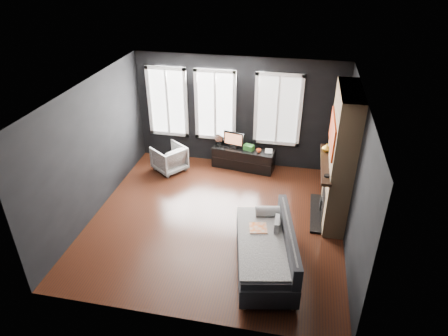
% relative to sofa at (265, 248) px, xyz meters
% --- Properties ---
extents(floor, '(5.00, 5.00, 0.00)m').
position_rel_sofa_xyz_m(floor, '(-1.10, 1.17, -0.43)').
color(floor, black).
rests_on(floor, ground).
extents(ceiling, '(5.00, 5.00, 0.00)m').
position_rel_sofa_xyz_m(ceiling, '(-1.10, 1.17, 2.27)').
color(ceiling, white).
rests_on(ceiling, ground).
extents(wall_back, '(5.00, 0.02, 2.70)m').
position_rel_sofa_xyz_m(wall_back, '(-1.10, 3.67, 0.92)').
color(wall_back, black).
rests_on(wall_back, ground).
extents(wall_left, '(0.02, 5.00, 2.70)m').
position_rel_sofa_xyz_m(wall_left, '(-3.60, 1.17, 0.92)').
color(wall_left, black).
rests_on(wall_left, ground).
extents(wall_right, '(0.02, 5.00, 2.70)m').
position_rel_sofa_xyz_m(wall_right, '(1.40, 1.17, 0.92)').
color(wall_right, black).
rests_on(wall_right, ground).
extents(windows, '(4.00, 0.16, 1.76)m').
position_rel_sofa_xyz_m(windows, '(-1.55, 3.63, 1.95)').
color(windows, white).
rests_on(windows, wall_back).
extents(fireplace, '(0.70, 1.62, 2.70)m').
position_rel_sofa_xyz_m(fireplace, '(1.20, 1.77, 0.92)').
color(fireplace, '#93724C').
rests_on(fireplace, floor).
extents(sofa, '(1.37, 2.17, 0.87)m').
position_rel_sofa_xyz_m(sofa, '(0.00, 0.00, 0.00)').
color(sofa, black).
rests_on(sofa, floor).
extents(stripe_pillow, '(0.08, 0.34, 0.33)m').
position_rel_sofa_xyz_m(stripe_pillow, '(0.16, 0.36, 0.19)').
color(stripe_pillow, gray).
rests_on(stripe_pillow, sofa).
extents(armchair, '(0.93, 0.93, 0.71)m').
position_rel_sofa_xyz_m(armchair, '(-2.66, 2.92, -0.08)').
color(armchair, silver).
rests_on(armchair, floor).
extents(media_console, '(1.56, 0.68, 0.52)m').
position_rel_sofa_xyz_m(media_console, '(-0.90, 3.41, -0.17)').
color(media_console, black).
rests_on(media_console, floor).
extents(monitor, '(0.53, 0.22, 0.46)m').
position_rel_sofa_xyz_m(monitor, '(-1.16, 3.44, 0.32)').
color(monitor, black).
rests_on(monitor, media_console).
extents(desk_fan, '(0.27, 0.27, 0.31)m').
position_rel_sofa_xyz_m(desk_fan, '(-1.54, 3.49, 0.24)').
color(desk_fan, '#A6A6A6').
rests_on(desk_fan, media_console).
extents(mug, '(0.12, 0.10, 0.11)m').
position_rel_sofa_xyz_m(mug, '(-0.52, 3.29, 0.14)').
color(mug, '#F15B2A').
rests_on(mug, media_console).
extents(book, '(0.18, 0.03, 0.25)m').
position_rel_sofa_xyz_m(book, '(-0.38, 3.39, 0.21)').
color(book, '#C0AC93').
rests_on(book, media_console).
extents(storage_box, '(0.28, 0.23, 0.13)m').
position_rel_sofa_xyz_m(storage_box, '(-0.77, 3.38, 0.15)').
color(storage_box, '#296E27').
rests_on(storage_box, media_console).
extents(mantel_vase, '(0.21, 0.22, 0.17)m').
position_rel_sofa_xyz_m(mantel_vase, '(0.95, 2.22, 0.88)').
color(mantel_vase, gold).
rests_on(mantel_vase, fireplace).
extents(mantel_clock, '(0.13, 0.13, 0.04)m').
position_rel_sofa_xyz_m(mantel_clock, '(0.95, 1.22, 0.81)').
color(mantel_clock, black).
rests_on(mantel_clock, fireplace).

